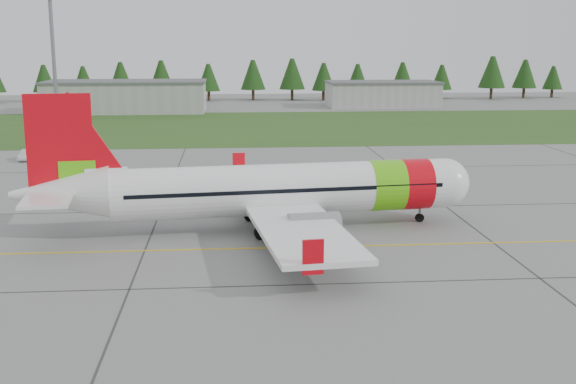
{
  "coord_description": "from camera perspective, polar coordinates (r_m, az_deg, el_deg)",
  "views": [
    {
      "loc": [
        -8.93,
        -41.02,
        14.35
      ],
      "look_at": [
        -4.77,
        10.36,
        3.53
      ],
      "focal_mm": 45.0,
      "sensor_mm": 36.0,
      "label": 1
    }
  ],
  "objects": [
    {
      "name": "hangar_east",
      "position": [
        163.02,
        7.45,
        7.62
      ],
      "size": [
        24.0,
        12.0,
        5.2
      ],
      "primitive_type": "cube",
      "color": "#A8A8A3",
      "rests_on": "ground"
    },
    {
      "name": "ground",
      "position": [
        44.37,
        7.29,
        -7.12
      ],
      "size": [
        320.0,
        320.0,
        0.0
      ],
      "primitive_type": "plane",
      "color": "gray",
      "rests_on": "ground"
    },
    {
      "name": "hangar_west",
      "position": [
        152.9,
        -12.65,
        7.31
      ],
      "size": [
        32.0,
        14.0,
        6.0
      ],
      "primitive_type": "cube",
      "color": "#A8A8A3",
      "rests_on": "ground"
    },
    {
      "name": "service_van",
      "position": [
        93.97,
        -19.97,
        3.56
      ],
      "size": [
        1.41,
        1.34,
        3.93
      ],
      "primitive_type": "imported",
      "rotation": [
        0.0,
        0.0,
        -0.03
      ],
      "color": "silver",
      "rests_on": "ground"
    },
    {
      "name": "treeline",
      "position": [
        179.48,
        -1.8,
        8.86
      ],
      "size": [
        160.0,
        8.0,
        10.0
      ],
      "primitive_type": null,
      "color": "#1C3F14",
      "rests_on": "ground"
    },
    {
      "name": "floodlight_mast",
      "position": [
        101.76,
        -17.95,
        8.83
      ],
      "size": [
        0.5,
        0.5,
        20.0
      ],
      "primitive_type": "cylinder",
      "color": "slate",
      "rests_on": "ground"
    },
    {
      "name": "taxi_guideline",
      "position": [
        51.85,
        5.48,
        -4.26
      ],
      "size": [
        120.0,
        0.25,
        0.02
      ],
      "primitive_type": "cube",
      "color": "gold",
      "rests_on": "ground"
    },
    {
      "name": "aircraft",
      "position": [
        55.54,
        -1.12,
        0.15
      ],
      "size": [
        35.33,
        32.77,
        10.71
      ],
      "rotation": [
        0.0,
        0.0,
        0.11
      ],
      "color": "white",
      "rests_on": "ground"
    },
    {
      "name": "grass_strip",
      "position": [
        124.17,
        -0.48,
        5.22
      ],
      "size": [
        320.0,
        50.0,
        0.03
      ],
      "primitive_type": "cube",
      "color": "#30561E",
      "rests_on": "ground"
    }
  ]
}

